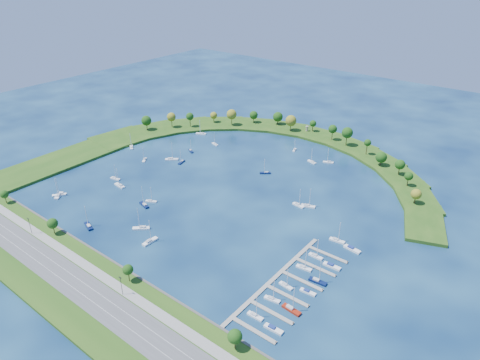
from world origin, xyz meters
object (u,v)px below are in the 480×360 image
Objects in this scene: moored_boat_7 at (215,144)px; docked_boat_5 at (308,292)px; harbor_tower at (307,129)px; moored_boat_19 at (294,150)px; moored_boat_2 at (131,147)px; docked_boat_6 at (304,267)px; moored_boat_0 at (89,226)px; moored_boat_15 at (308,206)px; docked_boat_0 at (255,315)px; docked_boat_7 at (318,281)px; moored_boat_8 at (328,162)px; moored_boat_9 at (144,205)px; moored_boat_5 at (115,178)px; moored_boat_20 at (182,162)px; moored_boat_14 at (150,241)px; moored_boat_18 at (172,159)px; docked_boat_3 at (291,309)px; docked_boat_1 at (273,329)px; docked_boat_2 at (272,299)px; moored_boat_1 at (59,195)px; moored_boat_11 at (191,151)px; docked_boat_9 at (332,266)px; docked_boat_11 at (352,249)px; moored_boat_16 at (298,205)px; moored_boat_21 at (59,195)px; dock_system at (287,284)px; moored_boat_3 at (265,172)px; moored_boat_12 at (144,160)px; moored_boat_4 at (120,185)px; docked_boat_4 at (286,285)px; moored_boat_6 at (312,161)px; docked_boat_8 at (316,256)px; docked_boat_10 at (337,240)px; moored_boat_13 at (201,133)px.

docked_boat_5 is (151.46, -108.19, -0.28)m from moored_boat_7.
moored_boat_19 reaches higher than harbor_tower.
moored_boat_2 reaches higher than docked_boat_6.
moored_boat_15 is (89.33, 98.60, -0.02)m from moored_boat_0.
docked_boat_7 is (10.48, 36.92, 0.05)m from docked_boat_0.
moored_boat_9 reaches higher than moored_boat_8.
moored_boat_20 is at bearing 61.23° from moored_boat_5.
docked_boat_6 is (155.50, -3.25, 0.02)m from moored_boat_5.
moored_boat_14 is 107.65m from moored_boat_18.
docked_boat_3 reaches higher than moored_boat_20.
docked_boat_2 is at bearing 123.11° from docked_boat_1.
moored_boat_1 is at bearing -177.92° from docked_boat_5.
moored_boat_11 is at bearing -113.67° from moored_boat_2.
docked_boat_9 is at bearing -67.54° from moored_boat_15.
moored_boat_9 is 1.35× the size of docked_boat_11.
moored_boat_0 is 41.56m from moored_boat_14.
moored_boat_14 is at bearing -144.88° from moored_boat_0.
moored_boat_20 is at bearing 36.15° from moored_boat_14.
moored_boat_16 is (76.93, 59.76, -0.03)m from moored_boat_9.
moored_boat_21 reaches higher than docked_boat_7.
dock_system is at bearing 82.40° from docked_boat_2.
moored_boat_15 is 162.30m from moored_boat_21.
moored_boat_12 is (-86.19, -39.19, -0.02)m from moored_boat_3.
moored_boat_14 is (62.57, -126.77, 0.11)m from moored_boat_7.
docked_boat_0 is at bearing 28.43° from moored_boat_12.
moored_boat_4 is at bearing 173.82° from docked_boat_7.
moored_boat_4 is 1.02× the size of moored_boat_9.
docked_boat_3 is (154.81, -27.06, 0.00)m from moored_boat_4.
moored_boat_7 is at bearing -86.99° from moored_boat_4.
docked_boat_4 is at bearing -113.21° from docked_boat_9.
moored_boat_6 is 1.28× the size of docked_boat_1.
moored_boat_8 is at bearing 39.02° from moored_boat_5.
moored_boat_12 is at bearing 119.46° from moored_boat_19.
docked_boat_4 is at bearing -88.59° from docked_boat_8.
moored_boat_8 is at bearing -115.74° from moored_boat_2.
moored_boat_3 reaches higher than docked_boat_4.
dock_system is at bearing -99.27° from docked_boat_10.
moored_boat_12 is at bearing -118.55° from harbor_tower.
moored_boat_0 reaches higher than moored_boat_16.
moored_boat_3 is (41.27, 120.34, -0.07)m from moored_boat_0.
docked_boat_0 is 1.01× the size of docked_boat_2.
docked_boat_5 is 0.69× the size of docked_boat_8.
moored_boat_12 is at bearing -26.40° from moored_boat_9.
moored_boat_7 is at bearing 134.73° from moored_boat_13.
moored_boat_14 is (86.69, 1.57, 0.04)m from moored_boat_1.
moored_boat_16 is at bearing 112.56° from docked_boat_1.
moored_boat_13 is 139.21m from moored_boat_21.
moored_boat_16 is (128.95, 14.60, 0.03)m from moored_boat_12.
moored_boat_11 is at bearing 111.55° from moored_boat_19.
moored_boat_6 is (95.74, 109.90, -0.00)m from moored_boat_5.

